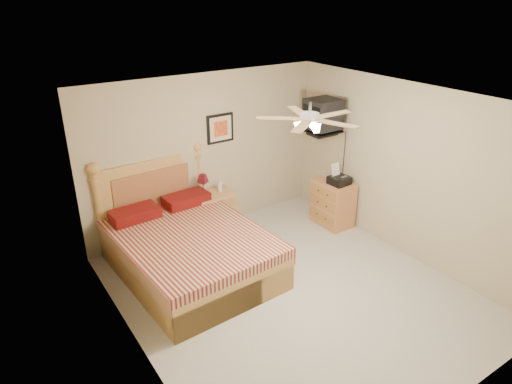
% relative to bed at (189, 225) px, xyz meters
% --- Properties ---
extents(floor, '(4.50, 4.50, 0.00)m').
position_rel_bed_xyz_m(floor, '(0.87, -1.12, -0.74)').
color(floor, '#A9A498').
rests_on(floor, ground).
extents(ceiling, '(4.00, 4.50, 0.04)m').
position_rel_bed_xyz_m(ceiling, '(0.87, -1.12, 1.76)').
color(ceiling, white).
rests_on(ceiling, ground).
extents(wall_back, '(4.00, 0.04, 2.50)m').
position_rel_bed_xyz_m(wall_back, '(0.87, 1.13, 0.51)').
color(wall_back, tan).
rests_on(wall_back, ground).
extents(wall_front, '(4.00, 0.04, 2.50)m').
position_rel_bed_xyz_m(wall_front, '(0.87, -3.37, 0.51)').
color(wall_front, tan).
rests_on(wall_front, ground).
extents(wall_left, '(0.04, 4.50, 2.50)m').
position_rel_bed_xyz_m(wall_left, '(-1.13, -1.12, 0.51)').
color(wall_left, tan).
rests_on(wall_left, ground).
extents(wall_right, '(0.04, 4.50, 2.50)m').
position_rel_bed_xyz_m(wall_right, '(2.87, -1.12, 0.51)').
color(wall_right, tan).
rests_on(wall_right, ground).
extents(bed, '(1.86, 2.37, 1.48)m').
position_rel_bed_xyz_m(bed, '(0.00, 0.00, 0.00)').
color(bed, '#C28947').
rests_on(bed, ground).
extents(nightstand, '(0.63, 0.48, 0.66)m').
position_rel_bed_xyz_m(nightstand, '(0.85, 0.88, -0.41)').
color(nightstand, '#A37041').
rests_on(nightstand, ground).
extents(table_lamp, '(0.23, 0.23, 0.36)m').
position_rel_bed_xyz_m(table_lamp, '(0.68, 0.90, 0.10)').
color(table_lamp, '#560E18').
rests_on(table_lamp, nightstand).
extents(lotion_bottle, '(0.10, 0.10, 0.21)m').
position_rel_bed_xyz_m(lotion_bottle, '(0.98, 0.90, 0.03)').
color(lotion_bottle, silver).
rests_on(lotion_bottle, nightstand).
extents(framed_picture, '(0.46, 0.04, 0.46)m').
position_rel_bed_xyz_m(framed_picture, '(1.14, 1.11, 0.88)').
color(framed_picture, black).
rests_on(framed_picture, wall_back).
extents(dresser, '(0.45, 0.64, 0.76)m').
position_rel_bed_xyz_m(dresser, '(2.60, -0.00, -0.36)').
color(dresser, '#B76C39').
rests_on(dresser, ground).
extents(fax_machine, '(0.32, 0.34, 0.32)m').
position_rel_bed_xyz_m(fax_machine, '(2.60, -0.11, 0.18)').
color(fax_machine, black).
rests_on(fax_machine, dresser).
extents(magazine_lower, '(0.21, 0.28, 0.03)m').
position_rel_bed_xyz_m(magazine_lower, '(2.59, 0.22, 0.03)').
color(magazine_lower, '#BAAA90').
rests_on(magazine_lower, dresser).
extents(magazine_upper, '(0.22, 0.29, 0.02)m').
position_rel_bed_xyz_m(magazine_upper, '(2.59, 0.22, 0.06)').
color(magazine_upper, tan).
rests_on(magazine_upper, magazine_lower).
extents(wall_tv, '(0.56, 0.46, 0.58)m').
position_rel_bed_xyz_m(wall_tv, '(2.62, 0.22, 1.07)').
color(wall_tv, black).
rests_on(wall_tv, wall_right).
extents(ceiling_fan, '(1.14, 1.14, 0.28)m').
position_rel_bed_xyz_m(ceiling_fan, '(0.87, -1.32, 1.62)').
color(ceiling_fan, silver).
rests_on(ceiling_fan, ceiling).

